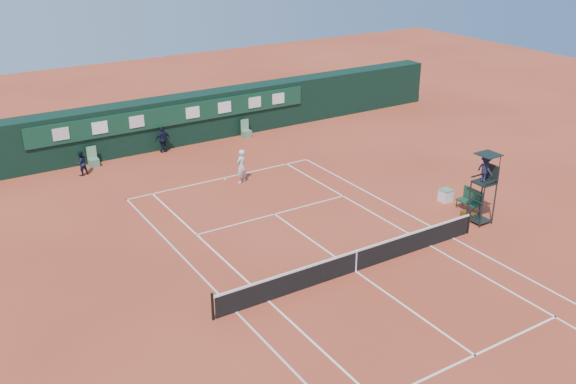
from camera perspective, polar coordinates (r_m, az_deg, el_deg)
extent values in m
plane|color=#B9452B|center=(26.39, 6.02, -7.02)|extent=(90.00, 90.00, 0.00)
cube|color=silver|center=(35.48, -5.77, 1.25)|extent=(11.05, 0.08, 0.01)
cube|color=white|center=(29.73, 14.44, -3.99)|extent=(0.08, 23.85, 0.01)
cube|color=silver|center=(23.85, -4.65, -10.57)|extent=(0.08, 23.85, 0.01)
cube|color=white|center=(28.83, 12.53, -4.68)|extent=(0.08, 23.85, 0.01)
cube|color=white|center=(24.40, -1.76, -9.65)|extent=(0.08, 23.85, 0.01)
cube|color=silver|center=(31.05, -1.20, -1.98)|extent=(8.31, 0.08, 0.01)
cube|color=white|center=(22.59, 16.26, -13.76)|extent=(8.31, 0.08, 0.01)
cube|color=white|center=(26.39, 6.02, -7.01)|extent=(0.08, 12.88, 0.01)
cube|color=silver|center=(35.35, -5.66, 1.17)|extent=(0.08, 0.30, 0.01)
cube|color=black|center=(26.17, 6.06, -6.17)|extent=(12.60, 0.04, 0.90)
cube|color=white|center=(25.93, 6.11, -5.25)|extent=(12.80, 0.06, 0.08)
cube|color=white|center=(26.16, 6.06, -6.15)|extent=(0.06, 0.05, 0.92)
cylinder|color=black|center=(30.11, 15.76, -2.62)|extent=(0.10, 0.10, 1.10)
cylinder|color=black|center=(23.23, -6.72, -10.09)|extent=(0.10, 0.10, 1.10)
cube|color=black|center=(40.93, -10.21, 6.24)|extent=(40.00, 1.50, 3.00)
cube|color=#103A25|center=(40.03, -9.82, 6.78)|extent=(18.00, 0.10, 1.20)
cube|color=silver|center=(38.02, -19.54, 4.88)|extent=(0.90, 0.04, 0.70)
cube|color=white|center=(38.51, -16.38, 5.51)|extent=(0.90, 0.04, 0.70)
cube|color=silver|center=(39.11, -13.30, 6.10)|extent=(0.90, 0.04, 0.70)
cube|color=white|center=(40.34, -8.47, 7.00)|extent=(0.90, 0.04, 0.70)
cube|color=white|center=(41.23, -5.66, 7.50)|extent=(0.90, 0.04, 0.70)
cube|color=silver|center=(42.21, -2.97, 7.96)|extent=(0.90, 0.04, 0.70)
cube|color=white|center=(43.08, -0.86, 8.30)|extent=(0.90, 0.04, 0.70)
cube|color=#527E5F|center=(38.55, -16.88, 2.51)|extent=(0.55, 0.50, 0.46)
cube|color=#64986C|center=(38.56, -17.07, 3.40)|extent=(0.55, 0.06, 0.70)
cube|color=#56835B|center=(41.98, -3.71, 5.19)|extent=(0.55, 0.50, 0.46)
cube|color=#619570|center=(42.00, -3.88, 6.00)|extent=(0.55, 0.06, 0.70)
cylinder|color=black|center=(30.62, 16.87, -1.38)|extent=(0.07, 0.07, 2.00)
cylinder|color=black|center=(31.09, 15.78, -0.86)|extent=(0.07, 0.07, 2.00)
cylinder|color=black|center=(31.19, 17.85, -1.04)|extent=(0.07, 0.07, 2.00)
cylinder|color=black|center=(31.65, 16.77, -0.54)|extent=(0.07, 0.07, 2.00)
cube|color=black|center=(30.74, 17.04, 0.82)|extent=(0.85, 0.85, 0.08)
cube|color=black|center=(30.88, 17.62, 1.67)|extent=(0.06, 0.85, 0.80)
cube|color=black|center=(30.42, 17.67, 0.92)|extent=(0.85, 0.05, 0.06)
cube|color=black|center=(30.91, 16.51, 1.43)|extent=(0.85, 0.05, 0.06)
cylinder|color=black|center=(30.49, 18.28, 2.21)|extent=(0.04, 0.04, 1.00)
cylinder|color=black|center=(30.97, 17.18, 2.68)|extent=(0.04, 0.04, 1.00)
cube|color=black|center=(30.30, 17.40, 3.21)|extent=(0.95, 0.95, 0.04)
cube|color=black|center=(31.48, 16.64, -2.36)|extent=(0.80, 0.80, 0.05)
cube|color=black|center=(31.10, 16.20, -2.12)|extent=(0.04, 0.80, 0.04)
cube|color=black|center=(30.93, 16.28, -1.45)|extent=(0.04, 0.80, 0.04)
cube|color=black|center=(30.77, 16.36, -0.78)|extent=(0.04, 0.80, 0.04)
cube|color=black|center=(30.62, 16.45, -0.09)|extent=(0.04, 0.80, 0.04)
imported|color=#191A32|center=(30.46, 17.13, 1.97)|extent=(0.47, 0.82, 1.28)
cube|color=#173A26|center=(32.45, 15.76, -0.88)|extent=(0.55, 1.20, 0.08)
cube|color=#173B27|center=(32.49, 16.13, -0.22)|extent=(0.06, 1.20, 0.60)
cylinder|color=black|center=(32.07, 16.16, -1.71)|extent=(0.04, 0.04, 0.41)
cylinder|color=black|center=(32.38, 16.69, -1.53)|extent=(0.04, 0.04, 0.41)
cylinder|color=black|center=(32.73, 14.76, -1.02)|extent=(0.04, 0.04, 0.41)
cylinder|color=black|center=(33.03, 15.29, -0.85)|extent=(0.04, 0.04, 0.41)
cube|color=black|center=(31.88, 15.72, -1.95)|extent=(0.42, 0.75, 0.27)
cube|color=silver|center=(33.29, 13.83, -0.32)|extent=(0.55, 0.55, 0.60)
cube|color=#598866|center=(33.17, 13.88, 0.18)|extent=(0.57, 0.57, 0.05)
sphere|color=#CDE134|center=(31.70, 1.83, -1.38)|extent=(0.06, 0.06, 0.06)
imported|color=silver|center=(34.49, -4.17, 2.30)|extent=(0.81, 0.68, 1.87)
imported|color=black|center=(37.26, -17.92, 2.46)|extent=(0.82, 0.71, 1.43)
imported|color=black|center=(39.68, -11.05, 4.59)|extent=(0.96, 0.42, 1.63)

